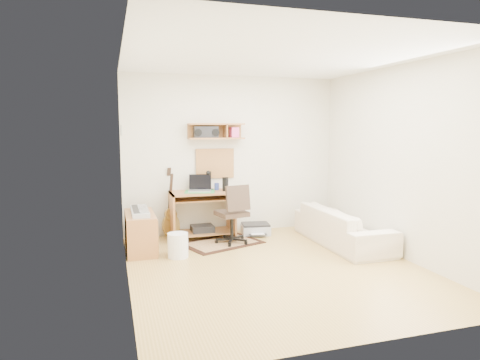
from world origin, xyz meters
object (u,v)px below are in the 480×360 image
object	(u,v)px
cabinet	(140,232)
sofa	(343,220)
printer	(256,229)
desk	(202,215)
task_chair	(232,213)

from	to	relation	value
cabinet	sofa	xyz separation A→B (m)	(2.96, -0.51, 0.09)
cabinet	printer	distance (m)	1.95
desk	task_chair	distance (m)	0.59
cabinet	sofa	size ratio (longest dim) A/B	0.48
desk	sofa	size ratio (longest dim) A/B	0.53
desk	task_chair	bearing A→B (deg)	-51.90
task_chair	cabinet	world-z (taller)	task_chair
desk	printer	bearing A→B (deg)	-2.76
printer	desk	bearing A→B (deg)	-174.32
task_chair	desk	bearing A→B (deg)	115.78
cabinet	printer	world-z (taller)	cabinet
printer	sofa	xyz separation A→B (m)	(1.07, -0.95, 0.28)
task_chair	cabinet	xyz separation A→B (m)	(-1.36, -0.02, -0.19)
desk	printer	world-z (taller)	desk
printer	sofa	distance (m)	1.45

